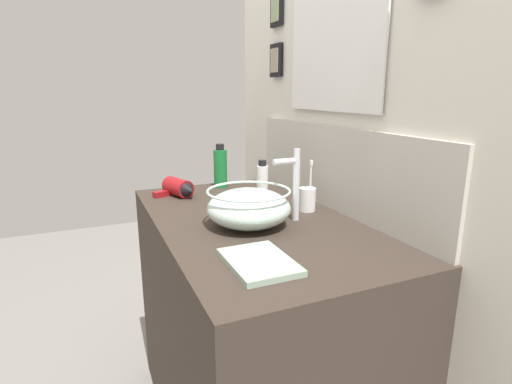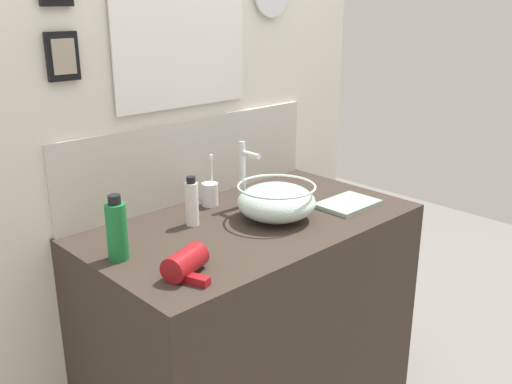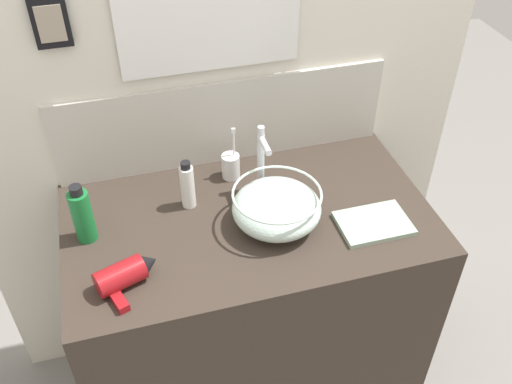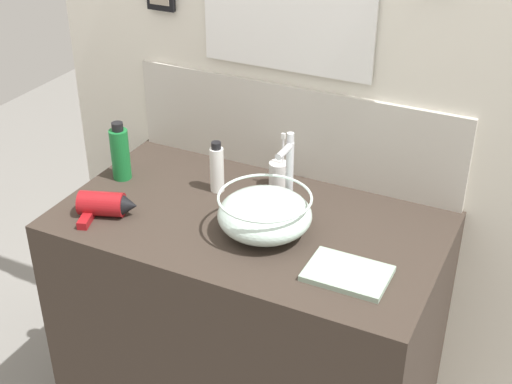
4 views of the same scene
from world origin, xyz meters
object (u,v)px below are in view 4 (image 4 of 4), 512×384
soap_dispenser (217,168)px  hand_towel (347,273)px  hair_drier (106,205)px  toothbrush_cup (278,174)px  glass_bowl_sink (265,214)px  shampoo_bottle (120,153)px  faucet (289,167)px

soap_dispenser → hand_towel: size_ratio=0.78×
hair_drier → soap_dispenser: 0.37m
toothbrush_cup → soap_dispenser: (-0.17, -0.11, 0.04)m
hand_towel → hair_drier: bearing=-177.7°
glass_bowl_sink → shampoo_bottle: shampoo_bottle is taller
hair_drier → shampoo_bottle: (-0.10, 0.22, 0.06)m
hair_drier → hand_towel: (0.76, 0.03, -0.03)m
soap_dispenser → hand_towel: bearing=-25.2°
glass_bowl_sink → hand_towel: (0.29, -0.09, -0.06)m
shampoo_bottle → glass_bowl_sink: bearing=-9.5°
glass_bowl_sink → hair_drier: size_ratio=1.44×
toothbrush_cup → shampoo_bottle: bearing=-160.5°
faucet → shampoo_bottle: (-0.57, -0.07, -0.05)m
glass_bowl_sink → shampoo_bottle: bearing=170.5°
hair_drier → hand_towel: size_ratio=0.87×
glass_bowl_sink → hair_drier: bearing=-165.6°
soap_dispenser → toothbrush_cup: bearing=33.1°
faucet → shampoo_bottle: faucet is taller
faucet → hair_drier: 0.56m
glass_bowl_sink → toothbrush_cup: size_ratio=1.43×
toothbrush_cup → glass_bowl_sink: bearing=-73.7°
faucet → hair_drier: (-0.47, -0.29, -0.10)m
glass_bowl_sink → faucet: (-0.00, 0.17, 0.07)m
hair_drier → toothbrush_cup: (0.40, 0.39, 0.01)m
glass_bowl_sink → faucet: 0.18m
shampoo_bottle → soap_dispenser: size_ratio=1.16×
hair_drier → toothbrush_cup: size_ratio=0.99×
glass_bowl_sink → soap_dispenser: (-0.24, 0.16, 0.01)m
hair_drier → shampoo_bottle: 0.24m
toothbrush_cup → hand_towel: (0.37, -0.36, -0.04)m
glass_bowl_sink → hair_drier: glass_bowl_sink is taller
faucet → hand_towel: size_ratio=1.12×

